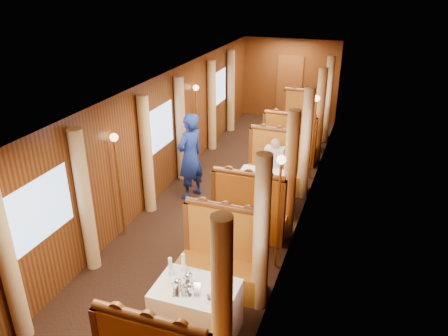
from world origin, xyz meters
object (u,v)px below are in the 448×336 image
at_px(banquette_far_aft, 304,121).
at_px(steward, 190,157).
at_px(tea_tray, 187,290).
at_px(fruit_plate, 213,297).
at_px(passenger, 274,160).
at_px(teapot_left, 178,286).
at_px(rose_vase_mid, 267,166).
at_px(banquette_mid_fwd, 250,215).
at_px(banquette_far_fwd, 289,146).
at_px(teapot_right, 191,290).
at_px(table_far, 297,135).
at_px(teapot_back, 189,280).
at_px(banquette_near_aft, 222,262).
at_px(table_near, 196,311).
at_px(table_mid, 264,192).
at_px(banquette_mid_aft, 276,170).
at_px(rose_vase_far, 300,114).

height_order(banquette_far_aft, steward, steward).
xyz_separation_m(tea_tray, steward, (-1.50, 3.59, 0.16)).
height_order(fruit_plate, passenger, passenger).
distance_m(teapot_left, fruit_plate, 0.46).
bearing_deg(steward, rose_vase_mid, 111.63).
relative_size(banquette_mid_fwd, fruit_plate, 5.74).
height_order(banquette_far_fwd, tea_tray, banquette_far_fwd).
bearing_deg(teapot_right, fruit_plate, 10.69).
relative_size(table_far, rose_vase_mid, 2.92).
relative_size(teapot_back, steward, 0.09).
height_order(banquette_far_aft, teapot_back, banquette_far_aft).
height_order(tea_tray, passenger, passenger).
distance_m(banquette_near_aft, passenger, 3.27).
distance_m(banquette_far_fwd, passenger, 1.75).
height_order(table_near, table_mid, same).
distance_m(banquette_mid_fwd, teapot_back, 2.49).
distance_m(table_near, table_far, 7.00).
height_order(banquette_mid_aft, tea_tray, banquette_mid_aft).
xyz_separation_m(banquette_near_aft, table_mid, (0.00, 2.49, -0.05)).
height_order(banquette_far_aft, fruit_plate, banquette_far_aft).
distance_m(teapot_left, passenger, 4.38).
xyz_separation_m(table_far, tea_tray, (-0.08, -7.09, 0.38)).
height_order(table_mid, teapot_left, teapot_left).
bearing_deg(rose_vase_mid, rose_vase_far, 89.83).
bearing_deg(banquette_far_aft, table_mid, -90.00).
distance_m(banquette_mid_aft, teapot_right, 4.65).
bearing_deg(tea_tray, table_near, 47.66).
xyz_separation_m(banquette_mid_fwd, teapot_left, (-0.19, -2.60, 0.39)).
relative_size(table_far, teapot_back, 6.21).
height_order(steward, passenger, steward).
bearing_deg(table_mid, rose_vase_far, 89.53).
distance_m(table_mid, steward, 1.67).
bearing_deg(passenger, rose_vase_far, 89.40).
xyz_separation_m(teapot_right, fruit_plate, (0.29, 0.01, -0.04)).
bearing_deg(rose_vase_mid, banquette_mid_aft, 91.09).
bearing_deg(teapot_right, table_far, 99.37).
bearing_deg(teapot_back, steward, 125.58).
bearing_deg(passenger, tea_tray, -91.06).
relative_size(table_mid, passenger, 1.38).
relative_size(tea_tray, rose_vase_mid, 0.94).
xyz_separation_m(teapot_left, steward, (-1.39, 3.61, 0.10)).
distance_m(banquette_near_aft, banquette_mid_fwd, 1.47).
bearing_deg(banquette_near_aft, passenger, 90.00).
distance_m(banquette_mid_aft, table_far, 2.49).
bearing_deg(banquette_mid_fwd, passenger, 90.00).
xyz_separation_m(fruit_plate, steward, (-1.85, 3.62, 0.15)).
xyz_separation_m(banquette_mid_aft, passenger, (-0.00, -0.25, 0.32)).
distance_m(banquette_far_fwd, tea_tray, 6.08).
xyz_separation_m(table_far, rose_vase_mid, (0.02, -3.47, 0.55)).
bearing_deg(rose_vase_far, banquette_near_aft, -90.27).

